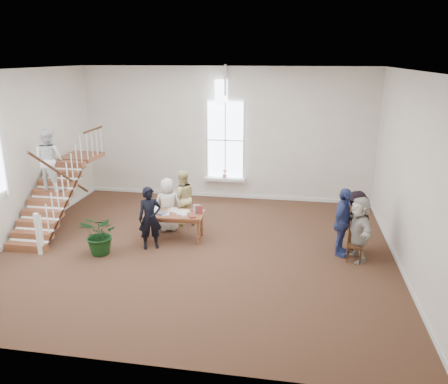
% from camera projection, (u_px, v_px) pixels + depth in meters
% --- Properties ---
extents(ground, '(10.00, 10.00, 0.00)m').
position_uv_depth(ground, '(198.00, 249.00, 11.37)').
color(ground, '#462D1B').
rests_on(ground, ground).
extents(room_shell, '(10.49, 10.00, 10.00)m').
position_uv_depth(room_shell, '(225.00, 187.00, 15.38)').
color(room_shell, beige).
rests_on(room_shell, ground).
extents(staircase, '(1.10, 4.10, 2.92)m').
position_uv_depth(staircase, '(52.00, 175.00, 12.28)').
color(staircase, brown).
rests_on(staircase, ground).
extents(library_table, '(1.65, 0.91, 0.81)m').
position_uv_depth(library_table, '(174.00, 216.00, 11.81)').
color(library_table, brown).
rests_on(library_table, ground).
extents(police_officer, '(0.71, 0.61, 1.65)m').
position_uv_depth(police_officer, '(150.00, 218.00, 11.22)').
color(police_officer, black).
rests_on(police_officer, ground).
extents(elderly_woman, '(0.86, 0.67, 1.54)m').
position_uv_depth(elderly_woman, '(168.00, 205.00, 12.40)').
color(elderly_woman, silver).
rests_on(elderly_woman, ground).
extents(person_yellow, '(1.00, 0.90, 1.67)m').
position_uv_depth(person_yellow, '(182.00, 198.00, 12.80)').
color(person_yellow, beige).
rests_on(person_yellow, ground).
extents(woman_cluster_a, '(0.80, 1.11, 1.75)m').
position_uv_depth(woman_cluster_a, '(343.00, 222.00, 10.80)').
color(woman_cluster_a, '#364481').
rests_on(woman_cluster_a, ground).
extents(woman_cluster_b, '(1.17, 1.03, 1.57)m').
position_uv_depth(woman_cluster_b, '(355.00, 220.00, 11.19)').
color(woman_cluster_b, black).
rests_on(woman_cluster_b, ground).
extents(woman_cluster_c, '(0.93, 1.58, 1.62)m').
position_uv_depth(woman_cluster_c, '(359.00, 229.00, 10.57)').
color(woman_cluster_c, '#BCB5A9').
rests_on(woman_cluster_c, ground).
extents(floor_plant, '(1.19, 1.12, 1.07)m').
position_uv_depth(floor_plant, '(101.00, 234.00, 10.94)').
color(floor_plant, black).
rests_on(floor_plant, ground).
extents(side_chair, '(0.45, 0.45, 0.88)m').
position_uv_depth(side_chair, '(356.00, 242.00, 10.65)').
color(side_chair, '#331B0D').
rests_on(side_chair, ground).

